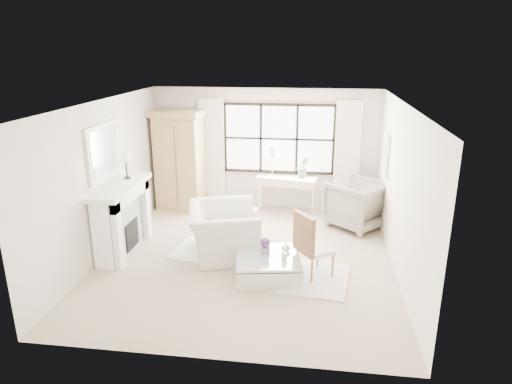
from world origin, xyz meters
TOP-DOWN VIEW (x-y plane):
  - floor at (0.00, 0.00)m, footprint 5.50×5.50m
  - ceiling at (0.00, 0.00)m, footprint 5.50×5.50m
  - wall_back at (0.00, 2.75)m, footprint 5.00×0.00m
  - wall_front at (0.00, -2.75)m, footprint 5.00×0.00m
  - wall_left at (-2.50, 0.00)m, footprint 0.00×5.50m
  - wall_right at (2.50, 0.00)m, footprint 0.00×5.50m
  - window_pane at (0.30, 2.73)m, footprint 2.40×0.02m
  - window_frame at (0.30, 2.72)m, footprint 2.50×0.04m
  - curtain_rod at (0.30, 2.67)m, footprint 3.30×0.04m
  - curtain_left at (-1.20, 2.65)m, footprint 0.55×0.10m
  - curtain_right at (1.80, 2.65)m, footprint 0.55×0.10m
  - fireplace at (-2.27, 0.00)m, footprint 0.58×1.66m
  - mirror_frame at (-2.47, 0.00)m, footprint 0.05×1.15m
  - mirror_glass at (-2.44, 0.00)m, footprint 0.02×1.00m
  - art_frame at (2.47, 1.70)m, footprint 0.04×0.62m
  - art_canvas at (2.45, 1.70)m, footprint 0.01×0.52m
  - mantel_lamp at (-2.26, 0.38)m, footprint 0.22×0.22m
  - armoire at (-1.87, 2.35)m, footprint 1.20×0.84m
  - console_table at (0.51, 2.48)m, footprint 1.36×0.69m
  - console_lamp at (0.19, 2.49)m, footprint 0.28×0.28m
  - orchid_plant at (0.87, 2.46)m, footprint 0.30×0.26m
  - side_table at (-0.15, 1.11)m, footprint 0.40×0.40m
  - rug_left at (-0.51, 0.19)m, footprint 1.84×1.47m
  - rug_right at (0.90, -0.58)m, footprint 1.77×1.42m
  - club_armchair at (-0.43, 0.11)m, footprint 1.48×1.60m
  - wingback_chair at (2.00, 1.77)m, footprint 1.49×1.49m
  - french_chair at (1.16, -0.51)m, footprint 0.67×0.67m
  - coffee_table at (0.44, -0.65)m, footprint 1.15×1.15m
  - planter_box at (0.38, -0.55)m, footprint 0.15×0.15m
  - planter_flowers at (0.38, -0.55)m, footprint 0.16×0.16m
  - pillar_candle at (0.70, -0.75)m, footprint 0.09×0.09m
  - coffee_vase at (0.70, -0.44)m, footprint 0.18×0.18m

SIDE VIEW (x-z plane):
  - floor at x=0.00m, z-range 0.00..0.00m
  - rug_left at x=-0.51m, z-range 0.00..0.03m
  - rug_right at x=0.90m, z-range 0.00..0.03m
  - coffee_table at x=0.44m, z-range -0.01..0.37m
  - french_chair at x=1.16m, z-range -0.23..0.85m
  - side_table at x=-0.15m, z-range 0.08..0.58m
  - console_table at x=0.51m, z-range 0.00..0.80m
  - planter_box at x=0.38m, z-range 0.38..0.49m
  - club_armchair at x=-0.43m, z-range 0.00..0.88m
  - pillar_candle at x=0.70m, z-range 0.38..0.50m
  - coffee_vase at x=0.70m, z-range 0.38..0.53m
  - wingback_chair at x=2.00m, z-range 0.00..0.97m
  - planter_flowers at x=0.38m, z-range 0.49..0.65m
  - fireplace at x=-2.27m, z-range 0.02..1.28m
  - orchid_plant at x=0.87m, z-range 0.80..1.28m
  - armoire at x=-1.87m, z-range 0.02..2.26m
  - curtain_left at x=-1.20m, z-range 0.00..2.47m
  - curtain_right at x=1.80m, z-range 0.00..2.47m
  - wall_left at x=-2.50m, z-range -1.40..4.10m
  - wall_right at x=2.50m, z-range -1.40..4.10m
  - wall_back at x=0.00m, z-range -1.15..3.85m
  - wall_front at x=0.00m, z-range -1.15..3.85m
  - console_lamp at x=0.19m, z-range 1.01..1.70m
  - art_frame at x=2.47m, z-range 1.14..1.96m
  - art_canvas at x=2.45m, z-range 1.19..1.91m
  - window_pane at x=0.30m, z-range 0.85..2.35m
  - window_frame at x=0.30m, z-range 0.85..2.35m
  - mantel_lamp at x=-2.26m, z-range 1.40..1.91m
  - mirror_frame at x=-2.47m, z-range 1.37..2.31m
  - mirror_glass at x=-2.44m, z-range 1.44..2.24m
  - curtain_rod at x=0.30m, z-range 2.45..2.49m
  - ceiling at x=0.00m, z-range 2.70..2.70m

